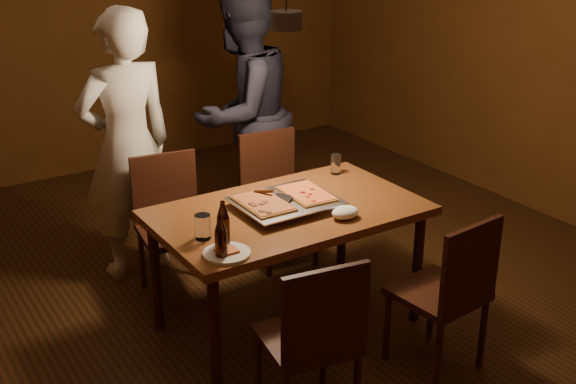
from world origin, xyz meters
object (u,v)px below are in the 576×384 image
plate_slice (227,253)px  dining_table (288,220)px  chair_far_right (274,185)px  diner_white (127,146)px  beer_bottle_b (223,224)px  pendant_lamp (286,18)px  chair_near_left (315,329)px  diner_dark (243,115)px  chair_far_left (170,212)px  chair_near_right (452,282)px  pizza_tray (286,204)px  beer_bottle_a (221,237)px

plate_slice → dining_table: bearing=29.7°
chair_far_right → diner_white: size_ratio=0.27×
beer_bottle_b → pendant_lamp: bearing=34.9°
chair_far_right → chair_near_left: (-0.79, -1.64, 0.00)m
beer_bottle_b → pendant_lamp: size_ratio=0.22×
beer_bottle_b → diner_dark: size_ratio=0.13×
dining_table → plate_slice: size_ratio=6.35×
chair_far_left → chair_near_right: same height
chair_far_right → pizza_tray: bearing=66.6°
dining_table → chair_far_right: chair_far_right is taller
chair_far_left → beer_bottle_b: beer_bottle_b is taller
chair_far_left → plate_slice: size_ratio=2.05×
dining_table → beer_bottle_a: (-0.60, -0.34, 0.19)m
chair_near_left → diner_white: 2.00m
chair_far_right → chair_near_right: size_ratio=1.00×
chair_far_right → plate_slice: bearing=53.5°
pizza_tray → plate_slice: pizza_tray is taller
pizza_tray → plate_slice: (-0.56, -0.34, -0.01)m
dining_table → diner_dark: size_ratio=0.80×
chair_far_left → plate_slice: 1.12m
chair_near_left → diner_dark: size_ratio=0.26×
beer_bottle_a → plate_slice: (0.04, 0.02, -0.11)m
chair_far_right → beer_bottle_a: 1.57m
chair_near_left → beer_bottle_a: size_ratio=2.11×
beer_bottle_a → chair_near_left: bearing=-65.5°
chair_far_left → chair_far_right: size_ratio=1.00×
dining_table → chair_far_left: size_ratio=3.09×
pizza_tray → pendant_lamp: pendant_lamp is taller
chair_far_left → diner_white: diner_white is taller
dining_table → chair_far_left: (-0.39, 0.77, -0.14)m
diner_white → pendant_lamp: pendant_lamp is taller
pendant_lamp → diner_white: bearing=125.2°
chair_near_right → diner_dark: bearing=85.9°
diner_white → diner_dark: size_ratio=0.95×
chair_far_right → pizza_tray: 0.93m
chair_far_left → chair_near_right: bearing=126.0°
pizza_tray → beer_bottle_b: 0.58m
chair_near_right → pendant_lamp: bearing=101.0°
diner_white → chair_near_left: bearing=88.8°
chair_far_right → beer_bottle_a: bearing=52.9°
dining_table → beer_bottle_b: (-0.53, -0.23, 0.20)m
beer_bottle_b → diner_dark: diner_dark is taller
chair_far_left → beer_bottle_a: bearing=87.3°
chair_far_left → chair_far_right: 0.80m
chair_near_right → diner_dark: diner_dark is taller
chair_far_left → diner_white: size_ratio=0.27×
chair_near_right → beer_bottle_a: bearing=149.4°
beer_bottle_b → pendant_lamp: (0.67, 0.47, 0.89)m
dining_table → chair_far_right: (0.41, 0.81, -0.14)m
chair_far_left → diner_dark: (0.81, 0.48, 0.40)m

